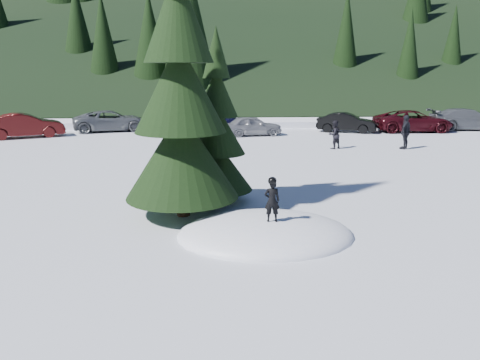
{
  "coord_description": "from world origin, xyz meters",
  "views": [
    {
      "loc": [
        -1.2,
        -11.18,
        4.1
      ],
      "look_at": [
        -0.57,
        1.5,
        1.1
      ],
      "focal_mm": 35.0,
      "sensor_mm": 36.0,
      "label": 1
    }
  ],
  "objects_px": {
    "spruce_short": "(217,136)",
    "adult_1": "(406,132)",
    "car_1": "(25,126)",
    "car_5": "(347,122)",
    "car_3": "(206,119)",
    "adult_0": "(334,135)",
    "car_4": "(253,126)",
    "car_6": "(413,121)",
    "car_2": "(111,121)",
    "car_7": "(467,119)",
    "child_skier": "(272,201)",
    "spruce_tall": "(180,99)"
  },
  "relations": [
    {
      "from": "spruce_short",
      "to": "car_5",
      "type": "relative_size",
      "value": 1.37
    },
    {
      "from": "car_3",
      "to": "car_5",
      "type": "relative_size",
      "value": 1.32
    },
    {
      "from": "spruce_short",
      "to": "car_2",
      "type": "xyz_separation_m",
      "value": [
        -7.18,
        17.92,
        -1.4
      ]
    },
    {
      "from": "car_6",
      "to": "car_5",
      "type": "bearing_deg",
      "value": 90.74
    },
    {
      "from": "spruce_short",
      "to": "car_6",
      "type": "bearing_deg",
      "value": 51.43
    },
    {
      "from": "car_2",
      "to": "spruce_short",
      "type": "bearing_deg",
      "value": -172.71
    },
    {
      "from": "spruce_tall",
      "to": "adult_0",
      "type": "xyz_separation_m",
      "value": [
        7.19,
        11.33,
        -2.57
      ]
    },
    {
      "from": "car_2",
      "to": "car_5",
      "type": "height_order",
      "value": "car_2"
    },
    {
      "from": "spruce_short",
      "to": "car_1",
      "type": "height_order",
      "value": "spruce_short"
    },
    {
      "from": "car_1",
      "to": "car_6",
      "type": "distance_m",
      "value": 25.13
    },
    {
      "from": "child_skier",
      "to": "adult_0",
      "type": "bearing_deg",
      "value": -111.07
    },
    {
      "from": "spruce_short",
      "to": "car_1",
      "type": "xyz_separation_m",
      "value": [
        -11.82,
        14.99,
        -1.36
      ]
    },
    {
      "from": "adult_1",
      "to": "car_6",
      "type": "relative_size",
      "value": 0.35
    },
    {
      "from": "spruce_short",
      "to": "car_5",
      "type": "distance_m",
      "value": 18.8
    },
    {
      "from": "adult_0",
      "to": "car_2",
      "type": "height_order",
      "value": "adult_0"
    },
    {
      "from": "adult_0",
      "to": "car_1",
      "type": "distance_m",
      "value": 18.71
    },
    {
      "from": "car_2",
      "to": "car_5",
      "type": "relative_size",
      "value": 1.29
    },
    {
      "from": "spruce_short",
      "to": "car_6",
      "type": "distance_m",
      "value": 21.3
    },
    {
      "from": "car_1",
      "to": "car_5",
      "type": "relative_size",
      "value": 1.16
    },
    {
      "from": "adult_0",
      "to": "car_6",
      "type": "relative_size",
      "value": 0.29
    },
    {
      "from": "spruce_tall",
      "to": "car_5",
      "type": "xyz_separation_m",
      "value": [
        9.7,
        18.01,
        -2.67
      ]
    },
    {
      "from": "car_6",
      "to": "car_7",
      "type": "height_order",
      "value": "car_7"
    },
    {
      "from": "car_5",
      "to": "car_7",
      "type": "height_order",
      "value": "car_7"
    },
    {
      "from": "adult_1",
      "to": "car_3",
      "type": "xyz_separation_m",
      "value": [
        -10.65,
        8.58,
        -0.15
      ]
    },
    {
      "from": "child_skier",
      "to": "car_7",
      "type": "xyz_separation_m",
      "value": [
        16.05,
        20.86,
        -0.26
      ]
    },
    {
      "from": "child_skier",
      "to": "car_4",
      "type": "xyz_separation_m",
      "value": [
        0.94,
        18.71,
        -0.37
      ]
    },
    {
      "from": "adult_0",
      "to": "adult_1",
      "type": "relative_size",
      "value": 0.83
    },
    {
      "from": "car_7",
      "to": "car_3",
      "type": "bearing_deg",
      "value": 90.96
    },
    {
      "from": "car_3",
      "to": "spruce_short",
      "type": "bearing_deg",
      "value": -157.25
    },
    {
      "from": "adult_0",
      "to": "spruce_tall",
      "type": "bearing_deg",
      "value": 30.87
    },
    {
      "from": "car_1",
      "to": "car_4",
      "type": "bearing_deg",
      "value": -114.0
    },
    {
      "from": "child_skier",
      "to": "car_3",
      "type": "distance_m",
      "value": 21.85
    },
    {
      "from": "adult_0",
      "to": "car_4",
      "type": "relative_size",
      "value": 0.4
    },
    {
      "from": "car_3",
      "to": "car_4",
      "type": "height_order",
      "value": "car_3"
    },
    {
      "from": "child_skier",
      "to": "car_7",
      "type": "relative_size",
      "value": 0.2
    },
    {
      "from": "adult_1",
      "to": "car_1",
      "type": "relative_size",
      "value": 0.4
    },
    {
      "from": "child_skier",
      "to": "car_1",
      "type": "bearing_deg",
      "value": -55.75
    },
    {
      "from": "adult_1",
      "to": "car_2",
      "type": "distance_m",
      "value": 18.99
    },
    {
      "from": "spruce_tall",
      "to": "car_3",
      "type": "bearing_deg",
      "value": 89.21
    },
    {
      "from": "spruce_short",
      "to": "adult_1",
      "type": "relative_size",
      "value": 2.98
    },
    {
      "from": "spruce_short",
      "to": "car_4",
      "type": "bearing_deg",
      "value": 81.56
    },
    {
      "from": "car_1",
      "to": "car_6",
      "type": "xyz_separation_m",
      "value": [
        25.07,
        1.63,
        -0.03
      ]
    },
    {
      "from": "adult_1",
      "to": "car_6",
      "type": "height_order",
      "value": "adult_1"
    },
    {
      "from": "car_1",
      "to": "car_6",
      "type": "relative_size",
      "value": 0.88
    },
    {
      "from": "spruce_tall",
      "to": "child_skier",
      "type": "height_order",
      "value": "spruce_tall"
    },
    {
      "from": "child_skier",
      "to": "car_5",
      "type": "height_order",
      "value": "child_skier"
    },
    {
      "from": "child_skier",
      "to": "car_4",
      "type": "distance_m",
      "value": 18.74
    },
    {
      "from": "car_4",
      "to": "spruce_short",
      "type": "bearing_deg",
      "value": 162.35
    },
    {
      "from": "spruce_short",
      "to": "car_7",
      "type": "xyz_separation_m",
      "value": [
        17.36,
        17.35,
        -1.36
      ]
    },
    {
      "from": "spruce_short",
      "to": "adult_0",
      "type": "bearing_deg",
      "value": 58.05
    }
  ]
}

